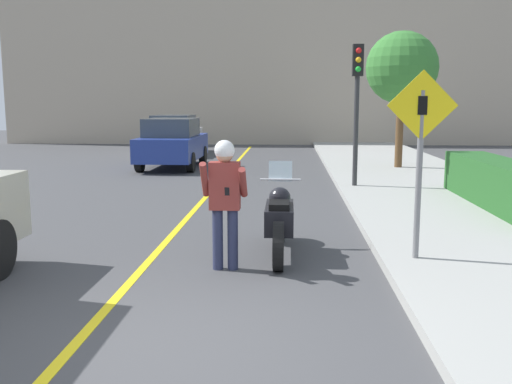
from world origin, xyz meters
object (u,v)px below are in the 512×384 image
(person_biker, at_px, (225,191))
(street_tree, at_px, (402,68))
(parked_car_silver, at_px, (175,134))
(crossing_sign, at_px, (420,147))
(traffic_light, at_px, (357,88))
(parked_car_blue, at_px, (173,143))
(motorcycle, at_px, (279,220))

(person_biker, xyz_separation_m, street_tree, (4.37, 11.27, 2.22))
(street_tree, bearing_deg, parked_car_silver, 145.37)
(crossing_sign, bearing_deg, parked_car_silver, 111.48)
(traffic_light, distance_m, parked_car_blue, 7.65)
(street_tree, distance_m, parked_car_silver, 10.58)
(person_biker, relative_size, street_tree, 0.40)
(motorcycle, distance_m, parked_car_silver, 17.03)
(person_biker, bearing_deg, street_tree, 68.82)
(person_biker, height_order, parked_car_silver, person_biker)
(motorcycle, xyz_separation_m, street_tree, (3.66, 10.48, 2.76))
(person_biker, xyz_separation_m, parked_car_silver, (-4.11, 17.12, -0.20))
(traffic_light, height_order, parked_car_silver, traffic_light)
(crossing_sign, xyz_separation_m, parked_car_blue, (-5.67, 11.68, -0.78))
(motorcycle, height_order, person_biker, person_biker)
(motorcycle, relative_size, traffic_light, 0.65)
(motorcycle, height_order, parked_car_blue, parked_car_blue)
(crossing_sign, relative_size, traffic_light, 0.72)
(person_biker, bearing_deg, parked_car_silver, 103.50)
(crossing_sign, height_order, traffic_light, traffic_light)
(traffic_light, bearing_deg, person_biker, -109.61)
(traffic_light, bearing_deg, street_tree, 66.33)
(person_biker, bearing_deg, traffic_light, 70.39)
(parked_car_blue, relative_size, parked_car_silver, 1.00)
(street_tree, relative_size, parked_car_blue, 1.02)
(person_biker, xyz_separation_m, traffic_light, (2.49, 6.99, 1.50))
(crossing_sign, bearing_deg, street_tree, 80.63)
(motorcycle, xyz_separation_m, parked_car_silver, (-4.82, 16.33, 0.34))
(crossing_sign, bearing_deg, parked_car_blue, 115.87)
(crossing_sign, distance_m, parked_car_blue, 13.01)
(motorcycle, xyz_separation_m, crossing_sign, (1.84, -0.58, 1.12))
(person_biker, bearing_deg, parked_car_blue, 104.72)
(crossing_sign, xyz_separation_m, traffic_light, (-0.05, 6.77, 0.93))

